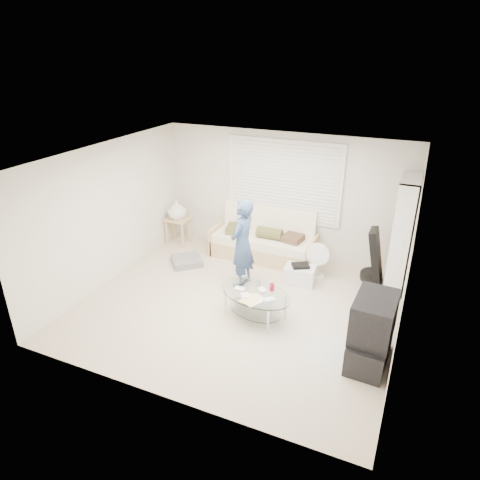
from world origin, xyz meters
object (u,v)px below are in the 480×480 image
at_px(bookshelf, 402,235).
at_px(tv_unit, 372,331).
at_px(coffee_table, 255,298).
at_px(futon_sofa, 264,242).

bearing_deg(bookshelf, tv_unit, -93.16).
relative_size(tv_unit, coffee_table, 0.74).
relative_size(futon_sofa, bookshelf, 1.04).
bearing_deg(bookshelf, futon_sofa, 176.29).
height_order(tv_unit, coffee_table, tv_unit).
height_order(futon_sofa, tv_unit, futon_sofa).
xyz_separation_m(futon_sofa, tv_unit, (2.45, -2.43, 0.15)).
bearing_deg(coffee_table, tv_unit, -10.94).
bearing_deg(tv_unit, futon_sofa, 135.20).
height_order(bookshelf, tv_unit, bookshelf).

